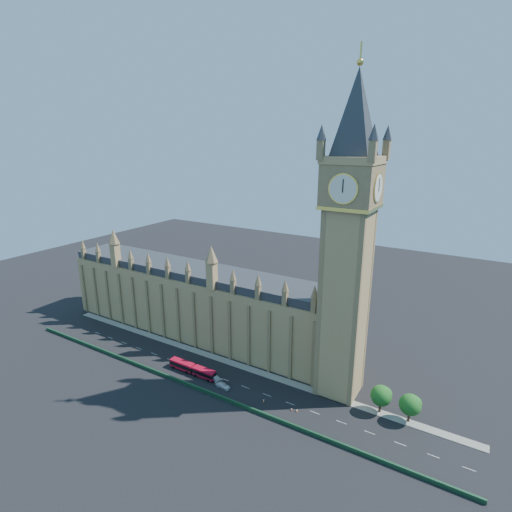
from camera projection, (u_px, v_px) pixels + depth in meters
The scene contains 15 objects.
ground at pixel (215, 376), 133.65m from camera, with size 400.00×400.00×0.00m, color black.
palace_westminster at pixel (197, 301), 160.20m from camera, with size 120.00×20.00×28.00m.
elizabeth_tower at pixel (349, 220), 110.96m from camera, with size 20.59×20.59×105.00m.
bridge_parapet at pixel (198, 388), 126.08m from camera, with size 160.00×0.60×1.20m, color #1E4C2D.
kerb_north at pixel (231, 363), 141.43m from camera, with size 160.00×3.00×0.16m, color gray.
tree_east_near at pixel (382, 395), 114.49m from camera, with size 6.00×6.00×8.50m.
tree_east_far at pixel (411, 404), 110.53m from camera, with size 6.00×6.00×8.50m.
red_bus at pixel (192, 369), 134.83m from camera, with size 18.34×2.99×3.12m.
car_grey at pixel (222, 383), 128.59m from camera, with size 1.73×4.30×1.47m, color #3F4046.
car_silver at pixel (216, 379), 130.64m from camera, with size 1.71×4.91×1.62m, color #A2A3A9.
car_white at pixel (223, 385), 127.27m from camera, with size 2.10×5.17×1.50m, color silver.
cone_a at pixel (297, 411), 116.11m from camera, with size 0.62×0.62×0.75m.
cone_b at pixel (292, 409), 116.68m from camera, with size 0.57×0.57×0.69m.
cone_c at pixel (264, 401), 120.24m from camera, with size 0.47×0.47×0.69m.
cone_d at pixel (264, 400), 120.88m from camera, with size 0.48×0.48×0.63m.
Camera 1 is at (72.06, -93.04, 76.31)m, focal length 28.00 mm.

